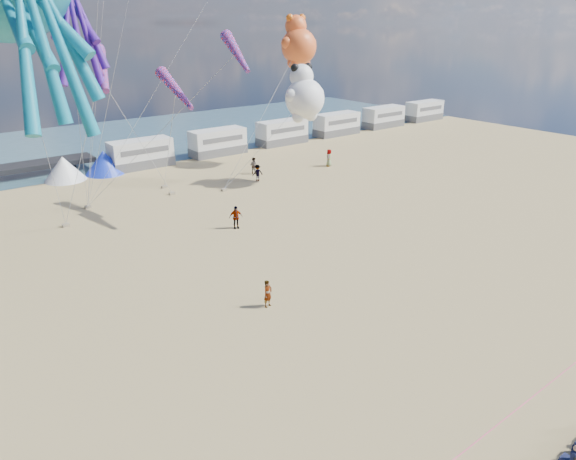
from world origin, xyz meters
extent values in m
plane|color=tan|center=(0.00, 0.00, 0.00)|extent=(120.00, 120.00, 0.00)
plane|color=#345563|center=(0.00, 55.00, 0.02)|extent=(120.00, 120.00, 0.00)
cube|color=silver|center=(6.00, 40.00, 1.50)|extent=(6.60, 2.50, 3.00)
cube|color=silver|center=(15.50, 40.00, 1.50)|extent=(6.60, 2.50, 3.00)
cube|color=silver|center=(25.00, 40.00, 1.50)|extent=(6.60, 2.50, 3.00)
cube|color=silver|center=(34.50, 40.00, 1.50)|extent=(6.60, 2.50, 3.00)
cube|color=silver|center=(44.00, 40.00, 1.50)|extent=(6.60, 2.50, 3.00)
cube|color=silver|center=(53.50, 40.00, 1.50)|extent=(6.60, 2.50, 3.00)
cone|color=white|center=(-2.00, 40.00, 1.20)|extent=(4.00, 4.00, 2.40)
cone|color=#1933CC|center=(2.00, 40.00, 1.20)|extent=(4.00, 4.00, 2.40)
cylinder|color=#F2338C|center=(0.00, -5.00, 0.02)|extent=(34.00, 0.03, 0.03)
imported|color=tan|center=(-0.36, 7.79, 0.79)|extent=(0.65, 0.51, 1.58)
imported|color=#7F6659|center=(14.17, 30.57, 0.86)|extent=(0.90, 1.00, 1.71)
imported|color=#7F6659|center=(12.97, 28.12, 0.82)|extent=(0.93, 0.81, 1.64)
imported|color=#7F6659|center=(4.50, 18.72, 0.89)|extent=(1.28, 0.94, 1.78)
imported|color=#7F6659|center=(22.35, 28.05, 0.92)|extent=(0.81, 0.73, 1.85)
cube|color=gray|center=(-5.67, 27.01, 0.11)|extent=(0.50, 0.35, 0.22)
cube|color=gray|center=(4.31, 29.30, 0.11)|extent=(0.50, 0.35, 0.22)
cube|color=gray|center=(8.64, 27.34, 0.11)|extent=(0.50, 0.35, 0.22)
cube|color=gray|center=(4.66, 31.66, 0.11)|extent=(0.50, 0.35, 0.22)
cube|color=gray|center=(-2.96, 30.23, 0.11)|extent=(0.50, 0.35, 0.22)
camera|label=1|loc=(-14.56, -12.37, 14.49)|focal=32.00mm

